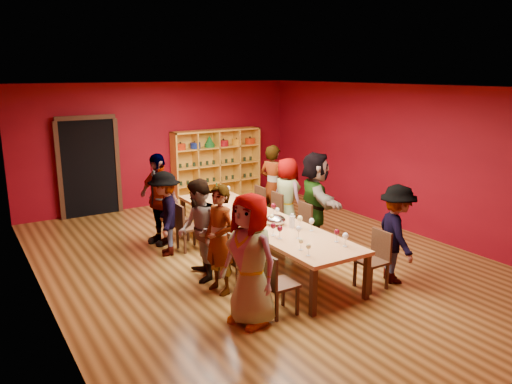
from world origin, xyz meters
The scene contains 50 objects.
room_shell centered at (0.00, 0.00, 1.50)m, with size 7.10×9.10×3.04m.
tasting_table centered at (0.00, 0.00, 0.70)m, with size 1.10×4.50×0.75m.
doorway centered at (-1.80, 4.43, 1.12)m, with size 1.40×0.17×2.30m.
shelving_unit centered at (1.40, 4.32, 0.98)m, with size 2.40×0.40×1.80m.
chair_person_left_0 centered at (-0.91, -1.87, 0.50)m, with size 0.42×0.42×0.89m.
person_left_0 centered at (-1.31, -1.87, 0.88)m, with size 0.86×0.47×1.77m, color silver.
chair_person_left_1 centered at (-0.91, -0.82, 0.50)m, with size 0.42×0.42×0.89m.
person_left_1 centered at (-1.20, -0.82, 0.82)m, with size 0.60×0.44×1.65m, color pink.
chair_person_left_2 centered at (-0.91, -0.23, 0.50)m, with size 0.42×0.42×0.89m.
person_left_2 centered at (-1.26, -0.23, 0.82)m, with size 0.79×0.44×1.63m, color #121732.
chair_person_left_3 centered at (-0.91, 1.10, 0.50)m, with size 0.42×0.42×0.89m.
person_left_3 centered at (-1.29, 1.10, 0.77)m, with size 0.99×0.41×1.53m, color #567CB1.
chair_person_left_4 centered at (-0.91, 1.74, 0.50)m, with size 0.42×0.42×0.89m.
person_left_4 centered at (-1.16, 1.74, 0.88)m, with size 1.03×0.47×1.76m, color silver.
chair_person_right_0 centered at (0.91, -1.92, 0.50)m, with size 0.42×0.42×0.89m.
person_right_0 centered at (1.33, -1.92, 0.78)m, with size 1.01×0.42×1.56m, color #C6858E.
chair_person_right_2 centered at (0.91, 0.01, 0.50)m, with size 0.42×0.42×0.89m.
person_right_2 centered at (1.24, 0.01, 0.91)m, with size 1.69×0.49×1.82m, color #BC7E89.
chair_person_right_3 centered at (0.91, 0.93, 0.50)m, with size 0.42×0.42×0.89m.
person_right_3 centered at (1.26, 0.93, 0.78)m, with size 0.77×0.42×1.57m, color #5276A9.
chair_person_right_4 centered at (0.91, 1.58, 0.50)m, with size 0.42×0.42×0.89m.
person_right_4 centered at (1.34, 1.58, 0.87)m, with size 0.64×0.47×1.75m, color #15193A.
wine_glass_0 centered at (0.37, 1.79, 0.89)m, with size 0.08×0.08×0.19m.
wine_glass_1 centered at (0.12, 0.35, 0.90)m, with size 0.08×0.08×0.21m.
wine_glass_2 centered at (-0.33, -0.14, 0.91)m, with size 0.09×0.09×0.22m.
wine_glass_3 centered at (-0.15, 1.35, 0.89)m, with size 0.08×0.08×0.19m.
wine_glass_4 centered at (0.27, 1.80, 0.89)m, with size 0.08×0.08×0.19m.
wine_glass_5 centered at (-0.30, -0.90, 0.90)m, with size 0.08×0.08×0.21m.
wine_glass_6 centered at (0.36, -1.02, 0.91)m, with size 0.09×0.09×0.21m.
wine_glass_7 centered at (0.31, -0.11, 0.88)m, with size 0.07×0.07×0.18m.
wine_glass_8 centered at (-0.36, -1.88, 0.88)m, with size 0.07×0.07×0.18m.
wine_glass_9 centered at (-0.37, 0.10, 0.88)m, with size 0.07×0.07×0.18m.
wine_glass_10 centered at (0.35, -1.64, 0.90)m, with size 0.08×0.08×0.20m.
wine_glass_11 centered at (0.34, 0.05, 0.91)m, with size 0.09×0.09×0.22m.
wine_glass_12 centered at (-0.29, -1.08, 0.90)m, with size 0.08×0.08×0.21m.
wine_glass_13 centered at (-0.37, 0.88, 0.88)m, with size 0.07×0.07×0.18m.
wine_glass_14 centered at (-0.30, 0.96, 0.91)m, with size 0.09×0.09×0.22m.
wine_glass_15 centered at (-0.32, -1.64, 0.88)m, with size 0.07×0.07×0.18m.
wine_glass_16 centered at (0.32, 0.86, 0.90)m, with size 0.08×0.08×0.21m.
wine_glass_17 centered at (-0.05, -1.22, 0.90)m, with size 0.08×0.08×0.20m.
wine_glass_18 centered at (-0.03, -0.46, 0.89)m, with size 0.08×0.08×0.20m.
wine_glass_19 centered at (0.32, -1.87, 0.91)m, with size 0.09×0.09×0.21m.
wine_glass_20 centered at (0.28, -0.82, 0.91)m, with size 0.09×0.09×0.22m.
wine_glass_21 centered at (0.33, 0.99, 0.88)m, with size 0.07×0.07×0.18m.
wine_glass_22 centered at (-0.33, 1.67, 0.89)m, with size 0.08×0.08×0.20m.
wine_glass_23 centered at (-0.37, 1.83, 0.90)m, with size 0.08×0.08×0.21m.
spittoon_bowl centered at (0.06, -0.44, 0.83)m, with size 0.33×0.33×0.18m, color #AFB2B6.
carafe_a centered at (-0.07, 0.34, 0.86)m, with size 0.10×0.10×0.25m.
carafe_b centered at (0.19, -0.72, 0.86)m, with size 0.09×0.09×0.24m.
wine_bottle centered at (0.13, 1.83, 0.86)m, with size 0.07×0.07×0.28m.
Camera 1 is at (-4.42, -7.05, 3.25)m, focal length 35.00 mm.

